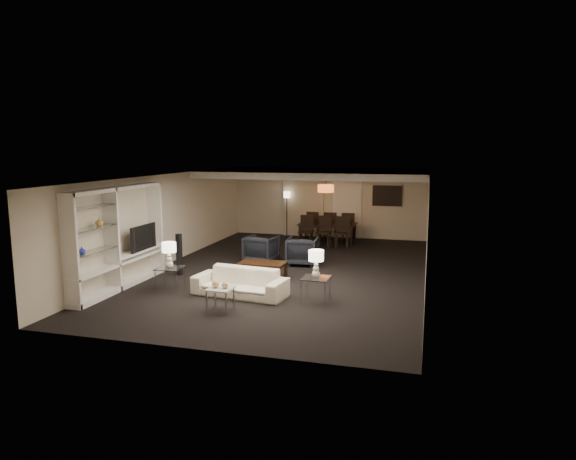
# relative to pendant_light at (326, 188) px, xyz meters

# --- Properties ---
(floor) EXTENTS (11.00, 11.00, 0.00)m
(floor) POSITION_rel_pendant_light_xyz_m (-0.30, -3.50, -1.92)
(floor) COLOR black
(floor) RESTS_ON ground
(ceiling) EXTENTS (7.00, 11.00, 0.02)m
(ceiling) POSITION_rel_pendant_light_xyz_m (-0.30, -3.50, 0.58)
(ceiling) COLOR silver
(ceiling) RESTS_ON ground
(wall_back) EXTENTS (7.00, 0.02, 2.50)m
(wall_back) POSITION_rel_pendant_light_xyz_m (-0.30, 2.00, -0.67)
(wall_back) COLOR #C1B59B
(wall_back) RESTS_ON ground
(wall_front) EXTENTS (7.00, 0.02, 2.50)m
(wall_front) POSITION_rel_pendant_light_xyz_m (-0.30, -9.00, -0.67)
(wall_front) COLOR #C1B59B
(wall_front) RESTS_ON ground
(wall_left) EXTENTS (0.02, 11.00, 2.50)m
(wall_left) POSITION_rel_pendant_light_xyz_m (-3.80, -3.50, -0.67)
(wall_left) COLOR #C1B59B
(wall_left) RESTS_ON ground
(wall_right) EXTENTS (0.02, 11.00, 2.50)m
(wall_right) POSITION_rel_pendant_light_xyz_m (3.20, -3.50, -0.67)
(wall_right) COLOR #C1B59B
(wall_right) RESTS_ON ground
(ceiling_soffit) EXTENTS (7.00, 4.00, 0.20)m
(ceiling_soffit) POSITION_rel_pendant_light_xyz_m (-0.30, 0.00, 0.48)
(ceiling_soffit) COLOR silver
(ceiling_soffit) RESTS_ON ceiling
(curtains) EXTENTS (1.50, 0.12, 2.40)m
(curtains) POSITION_rel_pendant_light_xyz_m (-1.20, 1.92, -0.72)
(curtains) COLOR beige
(curtains) RESTS_ON wall_back
(door) EXTENTS (0.90, 0.05, 2.10)m
(door) POSITION_rel_pendant_light_xyz_m (0.40, 1.97, -0.87)
(door) COLOR silver
(door) RESTS_ON wall_back
(painting) EXTENTS (0.95, 0.04, 0.65)m
(painting) POSITION_rel_pendant_light_xyz_m (1.80, 1.96, -0.37)
(painting) COLOR #142D38
(painting) RESTS_ON wall_back
(media_unit) EXTENTS (0.38, 3.40, 2.35)m
(media_unit) POSITION_rel_pendant_light_xyz_m (-3.61, -6.10, -0.74)
(media_unit) COLOR white
(media_unit) RESTS_ON wall_left
(pendant_light) EXTENTS (0.52, 0.52, 0.24)m
(pendant_light) POSITION_rel_pendant_light_xyz_m (0.00, 0.00, 0.00)
(pendant_light) COLOR #D8591E
(pendant_light) RESTS_ON ceiling_soffit
(sofa) EXTENTS (2.14, 1.06, 0.60)m
(sofa) POSITION_rel_pendant_light_xyz_m (-0.72, -5.96, -1.62)
(sofa) COLOR #ECE3C2
(sofa) RESTS_ON floor
(coffee_table) EXTENTS (1.15, 0.69, 0.40)m
(coffee_table) POSITION_rel_pendant_light_xyz_m (-0.72, -4.36, -1.72)
(coffee_table) COLOR black
(coffee_table) RESTS_ON floor
(armchair_left) EXTENTS (0.92, 0.94, 0.77)m
(armchair_left) POSITION_rel_pendant_light_xyz_m (-1.32, -2.66, -1.54)
(armchair_left) COLOR black
(armchair_left) RESTS_ON floor
(armchair_right) EXTENTS (0.88, 0.90, 0.77)m
(armchair_right) POSITION_rel_pendant_light_xyz_m (-0.12, -2.66, -1.54)
(armchair_right) COLOR black
(armchair_right) RESTS_ON floor
(side_table_left) EXTENTS (0.61, 0.61, 0.53)m
(side_table_left) POSITION_rel_pendant_light_xyz_m (-2.42, -5.96, -1.66)
(side_table_left) COLOR white
(side_table_left) RESTS_ON floor
(side_table_right) EXTENTS (0.57, 0.57, 0.53)m
(side_table_right) POSITION_rel_pendant_light_xyz_m (0.98, -5.96, -1.66)
(side_table_right) COLOR white
(side_table_right) RESTS_ON floor
(table_lamp_left) EXTENTS (0.35, 0.35, 0.58)m
(table_lamp_left) POSITION_rel_pendant_light_xyz_m (-2.42, -5.96, -1.10)
(table_lamp_left) COLOR silver
(table_lamp_left) RESTS_ON side_table_left
(table_lamp_right) EXTENTS (0.34, 0.34, 0.58)m
(table_lamp_right) POSITION_rel_pendant_light_xyz_m (0.98, -5.96, -1.10)
(table_lamp_right) COLOR white
(table_lamp_right) RESTS_ON side_table_right
(marble_table) EXTENTS (0.48, 0.48, 0.47)m
(marble_table) POSITION_rel_pendant_light_xyz_m (-0.72, -7.06, -1.68)
(marble_table) COLOR silver
(marble_table) RESTS_ON floor
(gold_gourd_a) EXTENTS (0.15, 0.15, 0.15)m
(gold_gourd_a) POSITION_rel_pendant_light_xyz_m (-0.82, -7.06, -1.37)
(gold_gourd_a) COLOR #DEB475
(gold_gourd_a) RESTS_ON marble_table
(gold_gourd_b) EXTENTS (0.13, 0.13, 0.13)m
(gold_gourd_b) POSITION_rel_pendant_light_xyz_m (-0.62, -7.06, -1.38)
(gold_gourd_b) COLOR tan
(gold_gourd_b) RESTS_ON marble_table
(television) EXTENTS (1.07, 0.14, 0.61)m
(television) POSITION_rel_pendant_light_xyz_m (-3.58, -5.27, -0.86)
(television) COLOR black
(television) RESTS_ON media_unit
(vase_blue) EXTENTS (0.16, 0.16, 0.16)m
(vase_blue) POSITION_rel_pendant_light_xyz_m (-3.61, -7.40, -0.78)
(vase_blue) COLOR #2835B1
(vase_blue) RESTS_ON media_unit
(vase_amber) EXTENTS (0.17, 0.17, 0.18)m
(vase_amber) POSITION_rel_pendant_light_xyz_m (-3.61, -6.77, -0.27)
(vase_amber) COLOR gold
(vase_amber) RESTS_ON media_unit
(floor_speaker) EXTENTS (0.14, 0.14, 1.06)m
(floor_speaker) POSITION_rel_pendant_light_xyz_m (-2.87, -4.61, -1.39)
(floor_speaker) COLOR black
(floor_speaker) RESTS_ON floor
(dining_table) EXTENTS (1.94, 1.10, 0.68)m
(dining_table) POSITION_rel_pendant_light_xyz_m (-0.06, 0.68, -1.58)
(dining_table) COLOR black
(dining_table) RESTS_ON floor
(chair_nl) EXTENTS (0.48, 0.48, 1.00)m
(chair_nl) POSITION_rel_pendant_light_xyz_m (-0.66, 0.03, -1.42)
(chair_nl) COLOR black
(chair_nl) RESTS_ON floor
(chair_nm) EXTENTS (0.47, 0.47, 1.00)m
(chair_nm) POSITION_rel_pendant_light_xyz_m (-0.06, 0.03, -1.42)
(chair_nm) COLOR black
(chair_nm) RESTS_ON floor
(chair_nr) EXTENTS (0.48, 0.48, 1.00)m
(chair_nr) POSITION_rel_pendant_light_xyz_m (0.54, 0.03, -1.42)
(chair_nr) COLOR black
(chair_nr) RESTS_ON floor
(chair_fl) EXTENTS (0.52, 0.52, 1.00)m
(chair_fl) POSITION_rel_pendant_light_xyz_m (-0.66, 1.33, -1.42)
(chair_fl) COLOR black
(chair_fl) RESTS_ON floor
(chair_fm) EXTENTS (0.47, 0.47, 1.00)m
(chair_fm) POSITION_rel_pendant_light_xyz_m (-0.06, 1.33, -1.42)
(chair_fm) COLOR black
(chair_fm) RESTS_ON floor
(chair_fr) EXTENTS (0.51, 0.51, 1.00)m
(chair_fr) POSITION_rel_pendant_light_xyz_m (0.54, 1.33, -1.42)
(chair_fr) COLOR black
(chair_fr) RESTS_ON floor
(floor_lamp) EXTENTS (0.24, 0.24, 1.64)m
(floor_lamp) POSITION_rel_pendant_light_xyz_m (-1.77, 1.70, -1.10)
(floor_lamp) COLOR black
(floor_lamp) RESTS_ON floor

